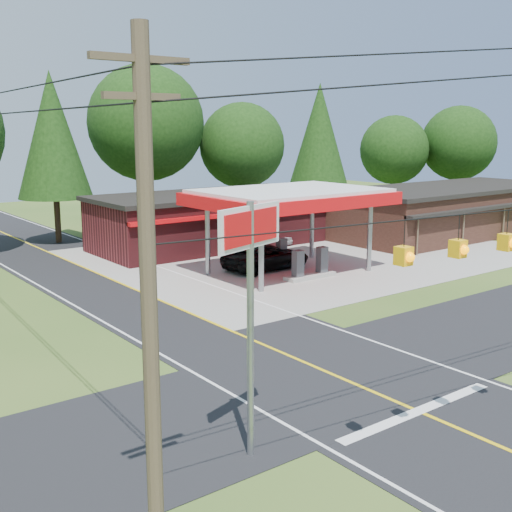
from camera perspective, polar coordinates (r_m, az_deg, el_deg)
ground at (r=22.38m, az=6.91°, el=-10.49°), size 120.00×120.00×0.00m
main_highway at (r=22.38m, az=6.91°, el=-10.47°), size 8.00×120.00×0.02m
cross_road at (r=22.38m, az=6.91°, el=-10.46°), size 70.00×7.00×0.02m
lane_center_yellow at (r=22.38m, az=6.91°, el=-10.43°), size 0.15×110.00×0.00m
gas_canopy at (r=36.69m, az=3.04°, el=5.02°), size 10.60×7.40×4.88m
convenience_store at (r=45.54m, az=-4.18°, el=3.25°), size 16.40×7.55×3.80m
strip_building at (r=52.94m, az=16.79°, el=3.93°), size 20.40×8.75×3.80m
utility_pole_near_left at (r=11.48m, az=-9.48°, el=-4.44°), size 1.80×0.30×10.00m
overhead_beacons at (r=16.33m, az=19.66°, el=3.36°), size 17.04×2.04×1.03m
treeline_backdrop at (r=41.77m, az=-15.84°, el=9.81°), size 70.27×51.59×13.30m
suv_car at (r=38.07m, az=0.95°, el=-0.08°), size 5.72×5.72×1.53m
sedan_car at (r=46.49m, az=1.35°, el=1.80°), size 3.74×3.74×1.20m
big_stop_sign at (r=15.56m, az=-0.49°, el=-1.40°), size 2.34×0.84×6.58m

